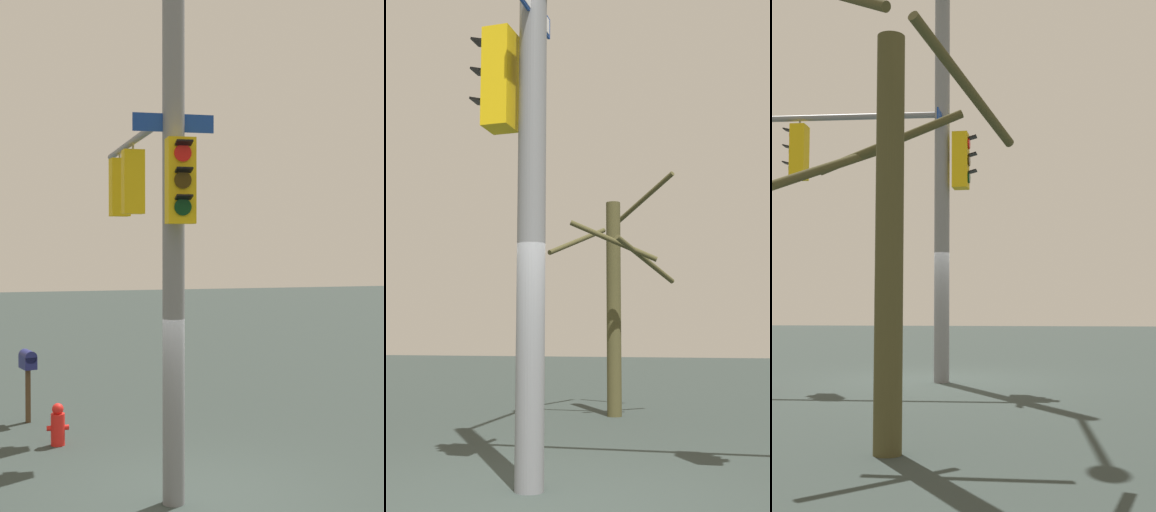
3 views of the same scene
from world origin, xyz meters
The scene contains 3 objects.
ground_plane centered at (0.00, 0.00, 0.00)m, with size 80.00×80.00×0.00m, color #2E3834.
main_signal_pole_assembly centered at (-0.53, 0.73, 4.45)m, with size 3.83×6.06×8.03m.
bare_tree_behind_pole centered at (-6.49, -0.49, 2.34)m, with size 2.38×2.45×4.80m.
Camera 3 is at (-12.72, -1.96, 1.41)m, focal length 45.19 mm.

